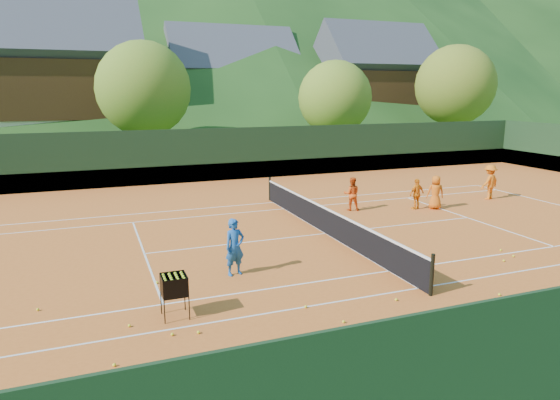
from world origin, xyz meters
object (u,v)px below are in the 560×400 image
object	(u,v)px
student_a	(352,194)
chalet_right	(373,89)
chalet_mid	(231,91)
ball_hopper	(174,286)
student_b	(417,194)
student_c	(435,192)
tennis_net	(326,220)
chalet_left	(55,83)
student_d	(490,182)
coach	(235,247)

from	to	relation	value
student_a	chalet_right	world-z (taller)	chalet_right
chalet_mid	chalet_right	distance (m)	14.56
student_a	ball_hopper	distance (m)	11.76
chalet_mid	student_b	bearing A→B (deg)	-91.14
student_a	student_c	bearing A→B (deg)	-175.45
student_c	student_b	bearing A→B (deg)	3.94
student_b	student_c	xyz separation A→B (m)	(0.78, -0.26, 0.06)
tennis_net	chalet_left	bearing A→B (deg)	108.43
student_c	chalet_mid	size ratio (longest dim) A/B	0.12
student_d	chalet_right	bearing A→B (deg)	-123.23
ball_hopper	chalet_left	distance (m)	35.43
chalet_right	student_c	bearing A→B (deg)	-116.15
student_d	tennis_net	distance (m)	10.17
student_c	chalet_right	size ratio (longest dim) A/B	0.12
student_d	chalet_left	size ratio (longest dim) A/B	0.12
chalet_right	student_a	bearing A→B (deg)	-122.64
coach	chalet_right	bearing A→B (deg)	39.74
chalet_right	chalet_mid	bearing A→B (deg)	164.05
student_c	student_d	bearing A→B (deg)	-146.04
coach	chalet_right	xyz separation A→B (m)	(24.21, 32.80, 4.43)
student_c	chalet_left	distance (m)	32.88
student_b	student_a	bearing A→B (deg)	-26.53
coach	chalet_mid	distance (m)	38.41
ball_hopper	chalet_left	xyz separation A→B (m)	(-3.77, 34.88, 4.88)
student_a	chalet_mid	distance (m)	31.60
student_d	student_a	bearing A→B (deg)	-15.66
student_c	chalet_mid	xyz separation A→B (m)	(-0.14, 32.23, 4.23)
student_c	student_a	bearing A→B (deg)	5.14
ball_hopper	student_c	bearing A→B (deg)	28.28
student_b	ball_hopper	world-z (taller)	student_b
student_a	chalet_right	size ratio (longest dim) A/B	0.12
student_d	chalet_mid	distance (m)	31.98
ball_hopper	coach	bearing A→B (deg)	45.95
coach	student_c	size ratio (longest dim) A/B	1.10
ball_hopper	chalet_mid	bearing A→B (deg)	72.55
student_a	chalet_left	xyz separation A→B (m)	(-12.62, 27.13, 4.91)
coach	student_d	size ratio (longest dim) A/B	0.98
student_c	chalet_mid	world-z (taller)	chalet_mid
coach	tennis_net	world-z (taller)	coach
student_a	student_b	distance (m)	2.87
student_d	chalet_left	bearing A→B (deg)	-67.11
coach	chalet_mid	world-z (taller)	chalet_mid
student_b	ball_hopper	bearing A→B (deg)	21.25
student_b	student_d	bearing A→B (deg)	176.70
student_b	chalet_mid	size ratio (longest dim) A/B	0.11
student_d	tennis_net	world-z (taller)	student_d
tennis_net	chalet_right	bearing A→B (deg)	56.31
student_a	chalet_left	world-z (taller)	chalet_left
student_a	student_c	size ratio (longest dim) A/B	0.97
student_d	chalet_mid	world-z (taller)	chalet_mid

